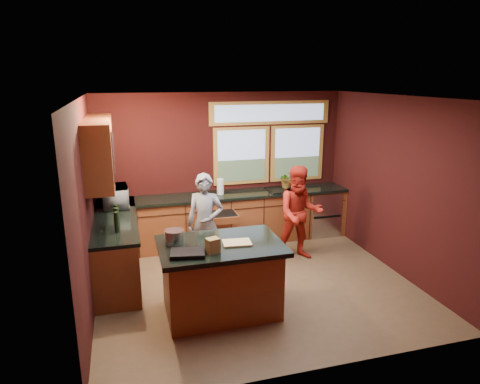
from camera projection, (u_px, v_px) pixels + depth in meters
name	position (u px, v px, depth m)	size (l,w,h in m)	color
floor	(255.00, 284.00, 6.33)	(4.50, 4.50, 0.00)	brown
room_shell	(209.00, 162.00, 6.00)	(4.52, 4.02, 2.71)	black
back_counter	(238.00, 217.00, 7.83)	(4.50, 0.64, 0.93)	brown
left_counter	(116.00, 247.00, 6.49)	(0.64, 2.30, 0.93)	brown
island	(221.00, 278.00, 5.47)	(1.55, 1.05, 0.95)	brown
person_grey	(205.00, 223.00, 6.57)	(0.57, 0.37, 1.56)	slate
person_red	(300.00, 213.00, 7.02)	(0.77, 0.60, 1.58)	#A31D13
microwave	(115.00, 197.00, 6.88)	(0.59, 0.40, 0.33)	#999999
potted_plant	(287.00, 180.00, 7.97)	(0.29, 0.25, 0.32)	#999999
paper_towel	(220.00, 187.00, 7.59)	(0.12, 0.12, 0.28)	silver
cutting_board	(237.00, 243.00, 5.35)	(0.35, 0.25, 0.02)	tan
stock_pot	(175.00, 237.00, 5.32)	(0.24, 0.24, 0.18)	silver
paper_bag	(213.00, 246.00, 5.05)	(0.15, 0.12, 0.18)	brown
black_tray	(188.00, 253.00, 4.99)	(0.40, 0.28, 0.05)	black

